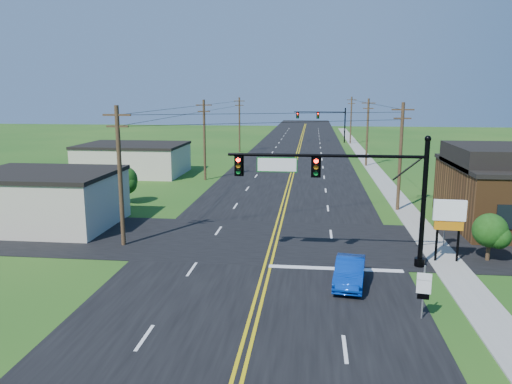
# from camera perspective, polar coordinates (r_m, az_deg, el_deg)

# --- Properties ---
(ground) EXTENTS (260.00, 260.00, 0.00)m
(ground) POSITION_cam_1_polar(r_m,az_deg,el_deg) (22.38, -0.81, -14.57)
(ground) COLOR #174814
(ground) RESTS_ON ground
(road_main) EXTENTS (16.00, 220.00, 0.04)m
(road_main) POSITION_cam_1_polar(r_m,az_deg,el_deg) (70.69, 4.35, 3.35)
(road_main) COLOR black
(road_main) RESTS_ON ground
(road_cross) EXTENTS (70.00, 10.00, 0.04)m
(road_cross) POSITION_cam_1_polar(r_m,az_deg,el_deg) (33.52, 1.80, -5.60)
(road_cross) COLOR black
(road_cross) RESTS_ON ground
(sidewalk) EXTENTS (2.00, 160.00, 0.08)m
(sidewalk) POSITION_cam_1_polar(r_m,az_deg,el_deg) (61.27, 13.84, 1.84)
(sidewalk) COLOR gray
(sidewalk) RESTS_ON ground
(signal_mast_main) EXTENTS (11.30, 0.60, 7.48)m
(signal_mast_main) POSITION_cam_1_polar(r_m,az_deg,el_deg) (28.47, 9.93, 0.99)
(signal_mast_main) COLOR black
(signal_mast_main) RESTS_ON ground
(signal_mast_far) EXTENTS (10.98, 0.60, 7.48)m
(signal_mast_far) POSITION_cam_1_polar(r_m,az_deg,el_deg) (100.12, 7.63, 8.22)
(signal_mast_far) COLOR black
(signal_mast_far) RESTS_ON ground
(cream_bldg_near) EXTENTS (10.20, 8.20, 4.10)m
(cream_bldg_near) POSITION_cam_1_polar(r_m,az_deg,el_deg) (39.96, -23.00, -0.73)
(cream_bldg_near) COLOR beige
(cream_bldg_near) RESTS_ON ground
(cream_bldg_far) EXTENTS (12.20, 9.20, 3.70)m
(cream_bldg_far) POSITION_cam_1_polar(r_m,az_deg,el_deg) (62.36, -13.84, 3.69)
(cream_bldg_far) COLOR beige
(cream_bldg_far) RESTS_ON ground
(utility_pole_left_a) EXTENTS (1.80, 0.28, 9.00)m
(utility_pole_left_a) POSITION_cam_1_polar(r_m,az_deg,el_deg) (32.70, -15.28, 2.03)
(utility_pole_left_a) COLOR #362818
(utility_pole_left_a) RESTS_ON ground
(utility_pole_left_b) EXTENTS (1.80, 0.28, 9.00)m
(utility_pole_left_b) POSITION_cam_1_polar(r_m,az_deg,el_deg) (56.51, -5.91, 6.12)
(utility_pole_left_b) COLOR #362818
(utility_pole_left_b) RESTS_ON ground
(utility_pole_left_c) EXTENTS (1.80, 0.28, 9.00)m
(utility_pole_left_c) POSITION_cam_1_polar(r_m,az_deg,el_deg) (83.01, -1.91, 7.81)
(utility_pole_left_c) COLOR #362818
(utility_pole_left_c) RESTS_ON ground
(utility_pole_right_a) EXTENTS (1.80, 0.28, 9.00)m
(utility_pole_right_a) POSITION_cam_1_polar(r_m,az_deg,el_deg) (42.88, 16.18, 4.10)
(utility_pole_right_a) COLOR #362818
(utility_pole_right_a) RESTS_ON ground
(utility_pole_right_b) EXTENTS (1.80, 0.28, 9.00)m
(utility_pole_right_b) POSITION_cam_1_polar(r_m,az_deg,el_deg) (68.54, 12.61, 6.81)
(utility_pole_right_b) COLOR #362818
(utility_pole_right_b) RESTS_ON ground
(utility_pole_right_c) EXTENTS (1.80, 0.28, 9.00)m
(utility_pole_right_c) POSITION_cam_1_polar(r_m,az_deg,el_deg) (98.36, 10.80, 8.17)
(utility_pole_right_c) COLOR #362818
(utility_pole_right_c) RESTS_ON ground
(tree_right_back) EXTENTS (3.00, 3.00, 4.10)m
(tree_right_back) POSITION_cam_1_polar(r_m,az_deg,el_deg) (48.42, 22.51, 1.93)
(tree_right_back) COLOR #362818
(tree_right_back) RESTS_ON ground
(shrub_corner) EXTENTS (2.00, 2.00, 2.86)m
(shrub_corner) POSITION_cam_1_polar(r_m,az_deg,el_deg) (32.24, 25.18, -4.01)
(shrub_corner) COLOR #362818
(shrub_corner) RESTS_ON ground
(tree_left) EXTENTS (2.40, 2.40, 3.37)m
(tree_left) POSITION_cam_1_polar(r_m,az_deg,el_deg) (45.76, -14.86, 1.36)
(tree_left) COLOR #362818
(tree_left) RESTS_ON ground
(blue_car) EXTENTS (1.98, 4.32, 1.37)m
(blue_car) POSITION_cam_1_polar(r_m,az_deg,el_deg) (26.41, 10.66, -9.01)
(blue_car) COLOR #0734AA
(blue_car) RESTS_ON ground
(distant_car) EXTENTS (1.88, 3.87, 1.27)m
(distant_car) POSITION_cam_1_polar(r_m,az_deg,el_deg) (64.21, 1.10, 3.13)
(distant_car) COLOR #A8A7AC
(distant_car) RESTS_ON ground
(route_sign) EXTENTS (0.62, 0.15, 2.48)m
(route_sign) POSITION_cam_1_polar(r_m,az_deg,el_deg) (23.14, 18.61, -10.39)
(route_sign) COLOR slate
(route_sign) RESTS_ON ground
(stop_sign) EXTENTS (0.83, 0.25, 2.36)m
(stop_sign) POSITION_cam_1_polar(r_m,az_deg,el_deg) (34.03, 20.81, -3.15)
(stop_sign) COLOR slate
(stop_sign) RESTS_ON ground
(pylon_sign) EXTENTS (1.82, 0.37, 3.72)m
(pylon_sign) POSITION_cam_1_polar(r_m,az_deg,el_deg) (30.83, 21.21, -2.69)
(pylon_sign) COLOR black
(pylon_sign) RESTS_ON ground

